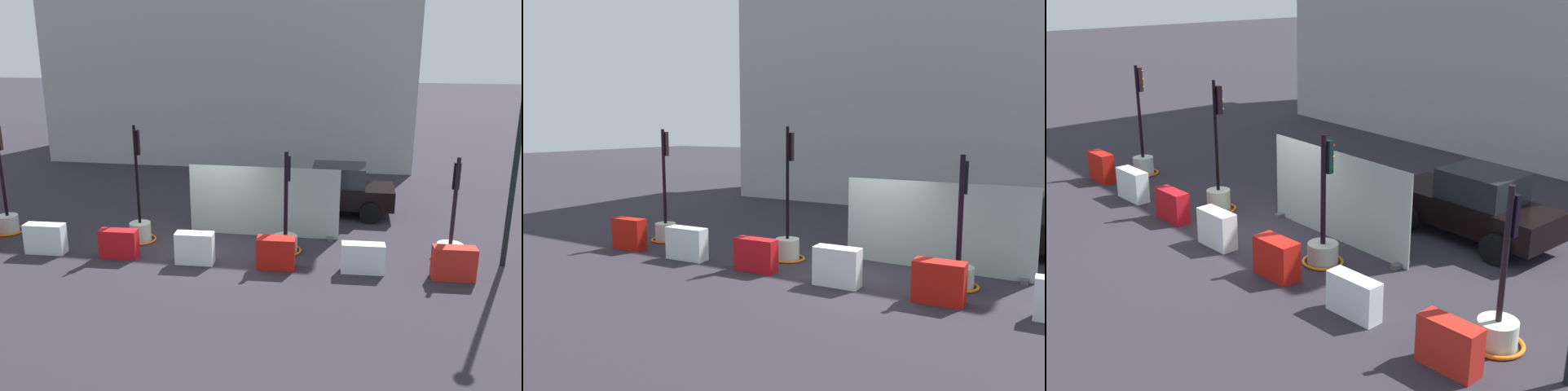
% 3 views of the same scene
% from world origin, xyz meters
% --- Properties ---
extents(ground_plane, '(120.00, 120.00, 0.00)m').
position_xyz_m(ground_plane, '(0.00, 0.00, 0.00)').
color(ground_plane, '#2A262F').
extents(traffic_light_0, '(0.91, 0.91, 3.42)m').
position_xyz_m(traffic_light_0, '(-6.51, 0.35, 0.51)').
color(traffic_light_0, silver).
rests_on(traffic_light_0, ground_plane).
extents(traffic_light_1, '(0.93, 0.93, 3.50)m').
position_xyz_m(traffic_light_1, '(-2.15, 0.35, 0.53)').
color(traffic_light_1, beige).
rests_on(traffic_light_1, ground_plane).
extents(traffic_light_2, '(0.93, 0.93, 2.91)m').
position_xyz_m(traffic_light_2, '(2.25, 0.21, 0.46)').
color(traffic_light_2, '#B3B4AA').
rests_on(traffic_light_2, ground_plane).
extents(traffic_light_3, '(0.98, 0.98, 2.91)m').
position_xyz_m(traffic_light_3, '(6.76, 0.22, 0.42)').
color(traffic_light_3, beige).
rests_on(traffic_light_3, ground_plane).
extents(construction_barrier_1, '(1.14, 0.45, 0.86)m').
position_xyz_m(construction_barrier_1, '(-4.43, -1.03, 0.43)').
color(construction_barrier_1, silver).
rests_on(construction_barrier_1, ground_plane).
extents(construction_barrier_2, '(1.06, 0.43, 0.80)m').
position_xyz_m(construction_barrier_2, '(-2.25, -1.00, 0.40)').
color(construction_barrier_2, red).
rests_on(construction_barrier_2, ground_plane).
extents(construction_barrier_3, '(1.05, 0.46, 0.87)m').
position_xyz_m(construction_barrier_3, '(-0.06, -1.05, 0.43)').
color(construction_barrier_3, white).
rests_on(construction_barrier_3, ground_plane).
extents(construction_barrier_4, '(1.03, 0.52, 0.84)m').
position_xyz_m(construction_barrier_4, '(2.15, -1.00, 0.42)').
color(construction_barrier_4, red).
rests_on(construction_barrier_4, ground_plane).
extents(construction_barrier_5, '(1.12, 0.43, 0.80)m').
position_xyz_m(construction_barrier_5, '(4.41, -0.93, 0.40)').
color(construction_barrier_5, silver).
rests_on(construction_barrier_5, ground_plane).
extents(construction_barrier_6, '(1.08, 0.46, 0.86)m').
position_xyz_m(construction_barrier_6, '(6.66, -0.97, 0.43)').
color(construction_barrier_6, red).
rests_on(construction_barrier_6, ground_plane).
extents(car_black_sedan, '(4.16, 1.99, 1.72)m').
position_xyz_m(car_black_sedan, '(3.46, 3.93, 0.83)').
color(car_black_sedan, black).
rests_on(car_black_sedan, ground_plane).
extents(building_main_facade, '(17.90, 10.26, 13.83)m').
position_xyz_m(building_main_facade, '(-1.92, 14.83, 6.93)').
color(building_main_facade, '#A3A19E').
rests_on(building_main_facade, ground_plane).
extents(site_fence_panel, '(4.59, 0.50, 2.17)m').
position_xyz_m(site_fence_panel, '(1.43, 1.36, 1.04)').
color(site_fence_panel, '#96A49A').
rests_on(site_fence_panel, ground_plane).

